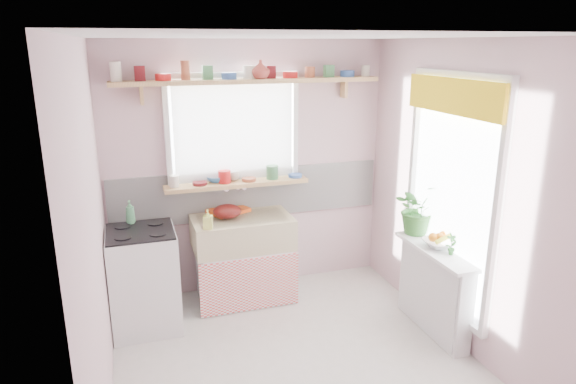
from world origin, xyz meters
name	(u,v)px	position (x,y,z in m)	size (l,w,h in m)	color
room	(340,169)	(0.66, 0.86, 1.37)	(3.20, 3.20, 3.20)	silver
sink_unit	(243,258)	(-0.15, 1.29, 0.43)	(0.95, 0.65, 1.11)	white
cooker	(144,279)	(-1.10, 1.05, 0.46)	(0.58, 0.58, 0.93)	white
radiator_ledge	(434,289)	(1.30, 0.20, 0.40)	(0.22, 0.95, 0.78)	white
windowsill	(237,184)	(-0.15, 1.48, 1.14)	(1.40, 0.22, 0.04)	#D9B56F
pine_shelf	(250,81)	(0.00, 1.47, 2.12)	(2.52, 0.24, 0.04)	#D9B56F
shelf_crockery	(248,73)	(-0.02, 1.47, 2.19)	(2.47, 0.11, 0.12)	silver
sill_crockery	(232,177)	(-0.20, 1.48, 1.21)	(1.35, 0.11, 0.12)	silver
dish_tray	(228,210)	(-0.24, 1.50, 0.87)	(0.36, 0.27, 0.04)	#DD4D13
colander	(227,211)	(-0.28, 1.34, 0.91)	(0.27, 0.27, 0.12)	#520F0E
jade_plant	(418,208)	(1.33, 0.60, 1.01)	(0.43, 0.37, 0.47)	#34712D
fruit_bowl	(439,244)	(1.33, 0.23, 0.81)	(0.26, 0.26, 0.06)	silver
herb_pot	(451,244)	(1.33, 0.06, 0.87)	(0.10, 0.07, 0.19)	#2F6F2C
soap_bottle_sink	(208,219)	(-0.51, 1.10, 0.94)	(0.08, 0.08, 0.18)	#E0F06A
sill_cup	(234,176)	(-0.17, 1.54, 1.21)	(0.11, 0.11, 0.09)	beige
sill_bowl	(216,179)	(-0.34, 1.54, 1.19)	(0.19, 0.19, 0.06)	#2F649B
shelf_vase	(261,69)	(0.09, 1.41, 2.23)	(0.16, 0.16, 0.17)	#97382E
cooker_bottle	(130,212)	(-1.17, 1.27, 1.02)	(0.08, 0.08, 0.21)	#468D5C
fruit	(440,237)	(1.34, 0.24, 0.87)	(0.20, 0.14, 0.10)	orange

